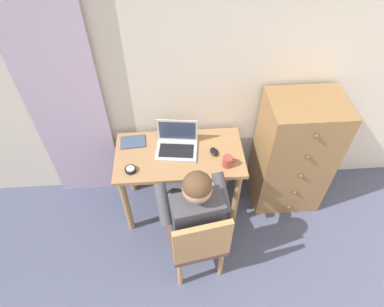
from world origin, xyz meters
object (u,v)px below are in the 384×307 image
Objects in this scene: laptop at (177,143)px; computer_mouse at (214,152)px; chair at (198,241)px; notebook_pad at (133,142)px; person_seated at (193,208)px; desk at (180,163)px; dresser at (293,155)px; coffee_mug at (228,161)px; desk_clock at (131,170)px.

computer_mouse is at bearing -15.09° from laptop.
chair is at bearing -117.71° from computer_mouse.
person_seated is at bearing -57.85° from notebook_pad.
desk is 0.69m from chair.
person_seated is at bearing -80.25° from laptop.
computer_mouse is 0.71m from notebook_pad.
dresser is 1.43m from notebook_pad.
laptop is 0.46m from coffee_mug.
laptop is 0.44m from desk_clock.
dresser is 5.65× the size of notebook_pad.
desk is at bearing -25.92° from notebook_pad.
computer_mouse is 0.17m from coffee_mug.
laptop reaches higher than desk.
coffee_mug is at bearing 0.27° from desk_clock.
person_seated is 0.58m from laptop.
chair is 0.26m from person_seated.
dresser is at bearing -8.00° from notebook_pad.
coffee_mug reaches higher than notebook_pad.
coffee_mug is (0.30, 0.33, 0.13)m from person_seated.
desk is at bearing -176.70° from dresser.
dresser is 1.37× the size of chair.
notebook_pad is (-1.41, 0.10, 0.16)m from dresser.
desk is 8.96× the size of coffee_mug.
desk_clock is (-0.68, -0.15, -0.00)m from computer_mouse.
person_seated is (-0.94, -0.55, 0.07)m from dresser.
desk_clock is (-0.39, -0.16, 0.14)m from desk.
coffee_mug is at bearing -29.60° from laptop.
chair reaches higher than coffee_mug.
desk is at bearing 99.25° from person_seated.
dresser reaches higher than desk.
dresser is (1.02, 0.06, -0.03)m from desk.
computer_mouse is 0.70m from desk_clock.
notebook_pad is (0.00, 0.32, -0.01)m from desk_clock.
computer_mouse is at bearing -18.15° from notebook_pad.
laptop is (-0.02, 0.07, 0.18)m from desk.
coffee_mug is at bearing -69.49° from computer_mouse.
dresser reaches higher than chair.
coffee_mug is (-0.64, -0.22, 0.20)m from dresser.
laptop is 0.32m from computer_mouse.
chair is at bearing -80.51° from laptop.
dresser is 0.75m from computer_mouse.
laptop is 1.75× the size of notebook_pad.
coffee_mug is (0.78, 0.00, 0.03)m from desk_clock.
desk is 0.45m from desk_clock.
chair is 0.81m from laptop.
computer_mouse is (0.31, -0.08, -0.04)m from laptop.
desk is 1.02m from dresser.
desk_clock is (-0.50, 0.51, 0.28)m from chair.
dresser is 11.86× the size of computer_mouse.
coffee_mug is (0.27, 0.51, 0.31)m from chair.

